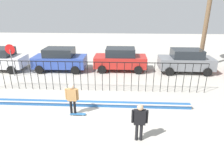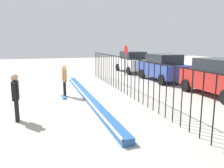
% 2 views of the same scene
% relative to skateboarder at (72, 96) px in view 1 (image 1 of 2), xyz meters
% --- Properties ---
extents(ground_plane, '(60.00, 60.00, 0.00)m').
position_rel_skateboarder_xyz_m(ground_plane, '(0.74, -0.14, -1.01)').
color(ground_plane, '#ADA89E').
extents(bowl_coping_ledge, '(11.00, 0.40, 0.27)m').
position_rel_skateboarder_xyz_m(bowl_coping_ledge, '(0.74, 0.97, -0.89)').
color(bowl_coping_ledge, '#235699').
rests_on(bowl_coping_ledge, ground).
extents(perimeter_fence, '(14.04, 0.04, 1.94)m').
position_rel_skateboarder_xyz_m(perimeter_fence, '(0.74, 3.11, 0.18)').
color(perimeter_fence, black).
rests_on(perimeter_fence, ground).
extents(skateboarder, '(0.68, 0.25, 1.68)m').
position_rel_skateboarder_xyz_m(skateboarder, '(0.00, 0.00, 0.00)').
color(skateboarder, black).
rests_on(skateboarder, ground).
extents(skateboard, '(0.80, 0.20, 0.07)m').
position_rel_skateboarder_xyz_m(skateboard, '(0.25, -0.09, -0.95)').
color(skateboard, '#26598C').
rests_on(skateboard, ground).
extents(camera_operator, '(0.67, 0.25, 1.66)m').
position_rel_skateboarder_xyz_m(camera_operator, '(3.22, -1.96, -0.01)').
color(camera_operator, black).
rests_on(camera_operator, ground).
extents(parked_car_blue, '(4.30, 2.12, 1.90)m').
position_rel_skateboarder_xyz_m(parked_car_blue, '(-2.75, 7.21, -0.03)').
color(parked_car_blue, '#2D479E').
rests_on(parked_car_blue, ground).
extents(parked_car_red, '(4.30, 2.12, 1.90)m').
position_rel_skateboarder_xyz_m(parked_car_red, '(2.29, 7.52, -0.03)').
color(parked_car_red, '#B2231E').
rests_on(parked_car_red, ground).
extents(parked_car_gray, '(4.30, 2.12, 1.90)m').
position_rel_skateboarder_xyz_m(parked_car_gray, '(7.63, 7.28, -0.03)').
color(parked_car_gray, slate).
rests_on(parked_car_gray, ground).
extents(stop_sign, '(0.76, 0.07, 2.50)m').
position_rel_skateboarder_xyz_m(stop_sign, '(-5.95, 5.57, 0.61)').
color(stop_sign, slate).
rests_on(stop_sign, ground).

